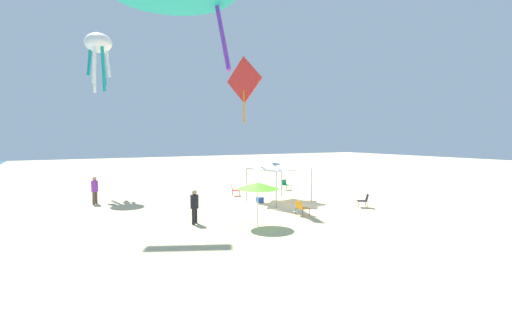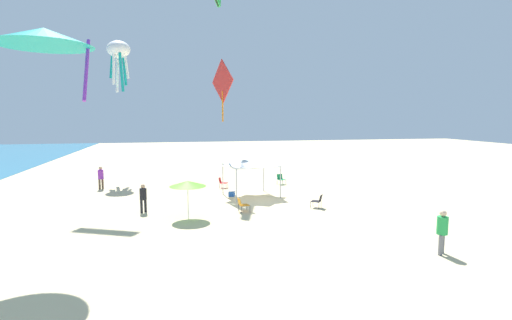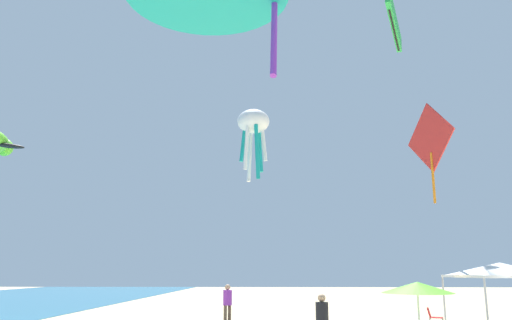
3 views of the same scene
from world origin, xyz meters
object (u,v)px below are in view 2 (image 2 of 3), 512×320
object	(u,v)px
kite_octopus_white	(119,52)
kite_delta_teal	(44,37)
beach_umbrella	(188,184)
kite_diamond_red	(222,84)
folding_chair_right_of_tent	(318,200)
person_beachcomber	(143,196)
folding_chair_left_of_tent	(222,182)
folding_chair_near_cooler	(242,204)
person_kite_handler	(442,228)
canopy_tent	(251,162)
folding_chair_facing_ocean	(281,178)
person_watching_sky	(101,176)
cooler_box	(232,193)

from	to	relation	value
kite_octopus_white	kite_delta_teal	size ratio (longest dim) A/B	1.17
beach_umbrella	kite_diamond_red	world-z (taller)	kite_diamond_red
folding_chair_right_of_tent	kite_octopus_white	world-z (taller)	kite_octopus_white
person_beachcomber	folding_chair_left_of_tent	bearing A→B (deg)	5.11
beach_umbrella	folding_chair_near_cooler	size ratio (longest dim) A/B	2.57
folding_chair_right_of_tent	kite_diamond_red	xyz separation A→B (m)	(5.97, 5.03, 7.39)
folding_chair_near_cooler	kite_octopus_white	xyz separation A→B (m)	(14.48, 8.36, 10.63)
person_beachcomber	kite_octopus_white	world-z (taller)	kite_octopus_white
person_beachcomber	kite_diamond_red	xyz separation A→B (m)	(4.98, -5.29, 6.88)
beach_umbrella	kite_octopus_white	bearing A→B (deg)	18.81
person_beachcomber	kite_diamond_red	distance (m)	10.00
folding_chair_right_of_tent	person_kite_handler	distance (m)	8.88
canopy_tent	person_beachcomber	world-z (taller)	canopy_tent
folding_chair_near_cooler	kite_octopus_white	bearing A→B (deg)	20.81
folding_chair_right_of_tent	kite_octopus_white	distance (m)	22.17
kite_delta_teal	folding_chair_left_of_tent	bearing A→B (deg)	-119.41
folding_chair_right_of_tent	folding_chair_near_cooler	xyz separation A→B (m)	(-0.05, 4.68, 0.00)
kite_octopus_white	person_beachcomber	bearing A→B (deg)	-71.16
canopy_tent	kite_octopus_white	size ratio (longest dim) A/B	0.85
folding_chair_facing_ocean	kite_octopus_white	size ratio (longest dim) A/B	0.19
person_watching_sky	kite_delta_teal	world-z (taller)	kite_delta_teal
person_kite_handler	kite_octopus_white	xyz separation A→B (m)	(23.06, 15.06, 10.03)
canopy_tent	person_watching_sky	xyz separation A→B (m)	(4.87, 10.72, -1.37)
cooler_box	person_kite_handler	size ratio (longest dim) A/B	0.39
canopy_tent	person_watching_sky	distance (m)	11.85
kite_diamond_red	person_kite_handler	bearing A→B (deg)	2.68
canopy_tent	folding_chair_facing_ocean	distance (m)	5.66
canopy_tent	folding_chair_facing_ocean	bearing A→B (deg)	-38.48
folding_chair_right_of_tent	kite_octopus_white	size ratio (longest dim) A/B	0.19
beach_umbrella	cooler_box	size ratio (longest dim) A/B	2.96
beach_umbrella	folding_chair_left_of_tent	size ratio (longest dim) A/B	2.57
folding_chair_near_cooler	beach_umbrella	bearing A→B (deg)	95.75
canopy_tent	folding_chair_right_of_tent	distance (m)	5.76
folding_chair_facing_ocean	person_watching_sky	size ratio (longest dim) A/B	0.47
person_kite_handler	kite_diamond_red	world-z (taller)	kite_diamond_red
folding_chair_near_cooler	person_watching_sky	world-z (taller)	person_watching_sky
kite_delta_teal	canopy_tent	bearing A→B (deg)	-132.58
folding_chair_facing_ocean	person_kite_handler	xyz separation A→B (m)	(-17.09, -2.01, 0.60)
person_beachcomber	kite_octopus_white	distance (m)	17.05
folding_chair_right_of_tent	folding_chair_left_of_tent	world-z (taller)	same
folding_chair_facing_ocean	person_beachcomber	distance (m)	12.75
folding_chair_facing_ocean	kite_octopus_white	distance (m)	17.85
beach_umbrella	cooler_box	world-z (taller)	beach_umbrella
beach_umbrella	folding_chair_left_of_tent	xyz separation A→B (m)	(8.65, -2.91, -1.46)
folding_chair_facing_ocean	canopy_tent	bearing A→B (deg)	-143.83
kite_diamond_red	kite_octopus_white	xyz separation A→B (m)	(8.47, 8.01, 3.24)
person_watching_sky	person_kite_handler	distance (m)	23.96
canopy_tent	kite_octopus_white	bearing A→B (deg)	43.83
kite_octopus_white	folding_chair_facing_ocean	bearing A→B (deg)	-17.19
cooler_box	kite_octopus_white	distance (m)	16.95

